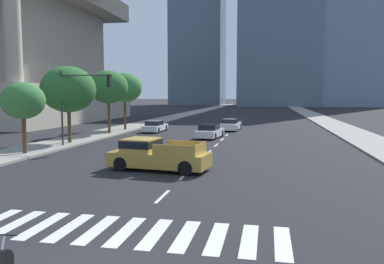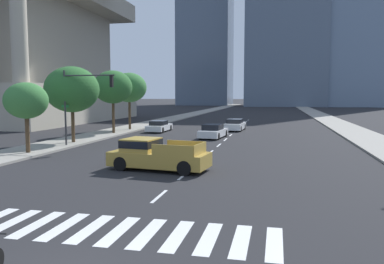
# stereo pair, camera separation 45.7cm
# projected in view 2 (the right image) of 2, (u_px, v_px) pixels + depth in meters

# --- Properties ---
(sidewalk_east) EXTENTS (4.00, 260.00, 0.15)m
(sidewalk_east) POSITION_uv_depth(u_px,v_px,m) (369.00, 139.00, 34.34)
(sidewalk_east) COLOR gray
(sidewalk_east) RESTS_ON ground
(sidewalk_west) EXTENTS (4.00, 260.00, 0.15)m
(sidewalk_west) POSITION_uv_depth(u_px,v_px,m) (108.00, 133.00, 39.78)
(sidewalk_west) COLOR gray
(sidewalk_west) RESTS_ON ground
(crosswalk_near) EXTENTS (9.45, 2.52, 0.01)m
(crosswalk_near) POSITION_uv_depth(u_px,v_px,m) (119.00, 231.00, 11.33)
(crosswalk_near) COLOR silver
(crosswalk_near) RESTS_ON ground
(lane_divider_center) EXTENTS (0.14, 50.00, 0.01)m
(lane_divider_center) POSITION_uv_depth(u_px,v_px,m) (231.00, 135.00, 38.55)
(lane_divider_center) COLOR silver
(lane_divider_center) RESTS_ON ground
(pickup_truck) EXTENTS (5.54, 2.71, 1.67)m
(pickup_truck) POSITION_uv_depth(u_px,v_px,m) (155.00, 155.00, 20.59)
(pickup_truck) COLOR #B28E38
(pickup_truck) RESTS_ON ground
(sedan_white_0) EXTENTS (2.26, 4.60, 1.30)m
(sedan_white_0) POSITION_uv_depth(u_px,v_px,m) (213.00, 132.00, 35.94)
(sedan_white_0) COLOR silver
(sedan_white_0) RESTS_ON ground
(sedan_white_1) EXTENTS (1.81, 4.56, 1.23)m
(sedan_white_1) POSITION_uv_depth(u_px,v_px,m) (159.00, 127.00, 42.12)
(sedan_white_1) COLOR silver
(sedan_white_1) RESTS_ON ground
(sedan_white_2) EXTENTS (2.13, 4.72, 1.32)m
(sedan_white_2) POSITION_uv_depth(u_px,v_px,m) (235.00, 125.00, 43.65)
(sedan_white_2) COLOR silver
(sedan_white_2) RESTS_ON ground
(traffic_signal_far) EXTENTS (4.43, 0.28, 5.73)m
(traffic_signal_far) POSITION_uv_depth(u_px,v_px,m) (83.00, 94.00, 29.08)
(traffic_signal_far) COLOR #333335
(traffic_signal_far) RESTS_ON sidewalk_west
(street_tree_nearest) EXTENTS (2.86, 2.86, 4.71)m
(street_tree_nearest) POSITION_uv_depth(u_px,v_px,m) (26.00, 101.00, 25.52)
(street_tree_nearest) COLOR #4C3823
(street_tree_nearest) RESTS_ON sidewalk_west
(street_tree_second) EXTENTS (4.38, 4.38, 6.18)m
(street_tree_second) POSITION_uv_depth(u_px,v_px,m) (72.00, 89.00, 31.19)
(street_tree_second) COLOR #4C3823
(street_tree_second) RESTS_ON sidewalk_west
(street_tree_third) EXTENTS (3.93, 3.93, 6.34)m
(street_tree_third) POSITION_uv_depth(u_px,v_px,m) (113.00, 87.00, 38.92)
(street_tree_third) COLOR #4C3823
(street_tree_third) RESTS_ON sidewalk_west
(street_tree_fourth) EXTENTS (3.91, 3.91, 6.37)m
(street_tree_fourth) POSITION_uv_depth(u_px,v_px,m) (129.00, 88.00, 43.24)
(street_tree_fourth) COLOR #4C3823
(street_tree_fourth) RESTS_ON sidewalk_west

